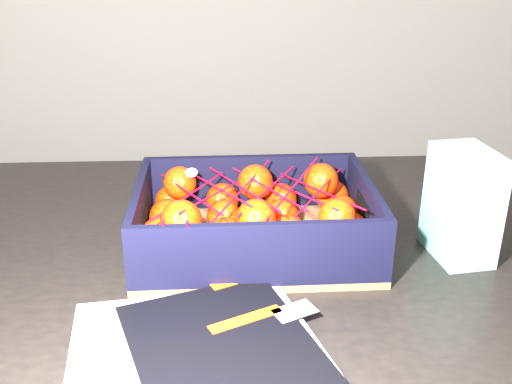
{
  "coord_description": "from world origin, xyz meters",
  "views": [
    {
      "loc": [
        -0.27,
        -0.58,
        1.22
      ],
      "look_at": [
        -0.22,
        0.24,
        0.86
      ],
      "focal_mm": 41.8,
      "sensor_mm": 36.0,
      "label": 1
    }
  ],
  "objects": [
    {
      "name": "mesh_net",
      "position": [
        -0.23,
        0.25,
        0.85
      ],
      "size": [
        0.31,
        0.24,
        0.09
      ],
      "color": "red",
      "rests_on": "clementine_heap"
    },
    {
      "name": "magazine_stack",
      "position": [
        -0.29,
        -0.02,
        0.76
      ],
      "size": [
        0.35,
        0.38,
        0.02
      ],
      "color": "beige",
      "rests_on": "table"
    },
    {
      "name": "table",
      "position": [
        -0.29,
        0.28,
        0.65
      ],
      "size": [
        1.21,
        0.82,
        0.75
      ],
      "color": "black",
      "rests_on": "ground"
    },
    {
      "name": "clementine_heap",
      "position": [
        -0.22,
        0.26,
        0.8
      ],
      "size": [
        0.36,
        0.26,
        0.11
      ],
      "color": "#FB2805",
      "rests_on": "produce_crate"
    },
    {
      "name": "retail_carton",
      "position": [
        0.1,
        0.22,
        0.84
      ],
      "size": [
        0.09,
        0.12,
        0.17
      ],
      "primitive_type": "cube",
      "rotation": [
        0.0,
        0.0,
        0.12
      ],
      "color": "white",
      "rests_on": "table"
    },
    {
      "name": "produce_crate",
      "position": [
        -0.22,
        0.27,
        0.78
      ],
      "size": [
        0.37,
        0.28,
        0.11
      ],
      "color": "brown",
      "rests_on": "table"
    }
  ]
}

